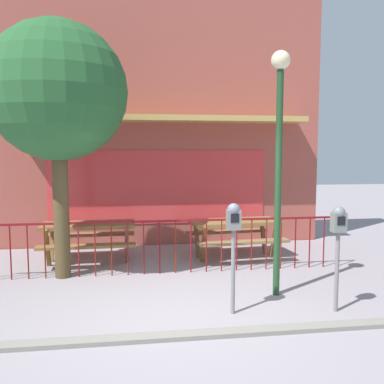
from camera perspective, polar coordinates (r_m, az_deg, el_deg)
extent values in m
plane|color=gray|center=(5.80, -1.63, -16.60)|extent=(40.00, 40.00, 0.00)
cube|color=brown|center=(10.16, -4.55, -6.82)|extent=(7.70, 0.54, 0.01)
cube|color=#A44C41|center=(9.94, -4.69, 10.03)|extent=(7.70, 0.50, 5.91)
cube|color=#D83838|center=(9.69, -4.52, 0.66)|extent=(5.01, 0.02, 1.70)
cube|color=tan|center=(9.31, -4.45, 9.96)|extent=(6.55, 0.76, 0.12)
cube|color=maroon|center=(7.44, -3.38, -3.97)|extent=(6.47, 0.04, 0.04)
cylinder|color=maroon|center=(7.79, -23.52, -7.56)|extent=(0.02, 0.02, 0.95)
cylinder|color=maroon|center=(7.72, -21.49, -7.60)|extent=(0.02, 0.02, 0.95)
cylinder|color=maroon|center=(7.66, -19.43, -7.63)|extent=(0.02, 0.02, 0.95)
cylinder|color=maroon|center=(7.61, -17.33, -7.65)|extent=(0.02, 0.02, 0.95)
cylinder|color=maroon|center=(7.57, -15.21, -7.67)|extent=(0.02, 0.02, 0.95)
cylinder|color=maroon|center=(7.54, -13.07, -7.67)|extent=(0.02, 0.02, 0.95)
cylinder|color=maroon|center=(7.52, -10.92, -7.66)|extent=(0.02, 0.02, 0.95)
cylinder|color=maroon|center=(7.51, -8.76, -7.64)|extent=(0.02, 0.02, 0.95)
cylinder|color=maroon|center=(7.51, -6.59, -7.60)|extent=(0.02, 0.02, 0.95)
cylinder|color=maroon|center=(7.53, -4.43, -7.56)|extent=(0.02, 0.02, 0.95)
cylinder|color=maroon|center=(7.55, -2.28, -7.51)|extent=(0.02, 0.02, 0.95)
cylinder|color=maroon|center=(7.58, -0.15, -7.45)|extent=(0.02, 0.02, 0.95)
cylinder|color=maroon|center=(7.62, 1.97, -7.37)|extent=(0.02, 0.02, 0.95)
cylinder|color=maroon|center=(7.68, 4.05, -7.29)|extent=(0.02, 0.02, 0.95)
cylinder|color=maroon|center=(7.74, 6.10, -7.20)|extent=(0.02, 0.02, 0.95)
cylinder|color=maroon|center=(7.81, 8.12, -7.11)|extent=(0.02, 0.02, 0.95)
cylinder|color=maroon|center=(7.89, 10.10, -7.01)|extent=(0.02, 0.02, 0.95)
cylinder|color=maroon|center=(7.98, 12.03, -6.90)|extent=(0.02, 0.02, 0.95)
cylinder|color=maroon|center=(8.08, 13.91, -6.78)|extent=(0.02, 0.02, 0.95)
cylinder|color=maroon|center=(8.19, 15.75, -6.67)|extent=(0.02, 0.02, 0.95)
cylinder|color=maroon|center=(8.31, 17.54, -6.54)|extent=(0.02, 0.02, 0.95)
cylinder|color=maroon|center=(8.43, 19.27, -6.42)|extent=(0.02, 0.02, 0.95)
cube|color=brown|center=(8.47, -13.95, -4.39)|extent=(1.82, 0.80, 0.07)
cube|color=brown|center=(7.99, -14.20, -7.19)|extent=(1.81, 0.30, 0.05)
cube|color=#885F3D|center=(9.07, -13.63, -5.65)|extent=(1.81, 0.30, 0.05)
cube|color=brown|center=(8.36, -19.12, -7.25)|extent=(0.08, 0.35, 0.78)
cube|color=brown|center=(8.90, -18.52, -6.45)|extent=(0.08, 0.35, 0.78)
cube|color=brown|center=(8.24, -8.87, -7.19)|extent=(0.08, 0.35, 0.78)
cube|color=brown|center=(8.79, -8.92, -6.38)|extent=(0.08, 0.35, 0.78)
cube|color=olive|center=(8.60, 5.91, -4.10)|extent=(1.86, 0.92, 0.07)
cube|color=olive|center=(8.15, 7.17, -6.81)|extent=(1.82, 0.42, 0.05)
cube|color=olive|center=(9.16, 4.75, -5.39)|extent=(1.82, 0.42, 0.05)
cube|color=brown|center=(8.19, 1.61, -7.20)|extent=(0.10, 0.35, 0.78)
cube|color=brown|center=(8.72, 0.66, -6.40)|extent=(0.10, 0.35, 0.78)
cube|color=brown|center=(8.68, 11.13, -6.57)|extent=(0.10, 0.35, 0.78)
cube|color=brown|center=(9.19, 9.68, -5.87)|extent=(0.10, 0.35, 0.78)
cylinder|color=gray|center=(5.73, 5.62, -10.78)|extent=(0.06, 0.06, 1.15)
cube|color=slate|center=(5.57, 5.69, -3.78)|extent=(0.18, 0.14, 0.27)
sphere|color=slate|center=(5.55, 5.71, -2.42)|extent=(0.17, 0.17, 0.17)
cube|color=black|center=(5.50, 5.88, -3.57)|extent=(0.11, 0.01, 0.12)
cylinder|color=gray|center=(6.11, 19.15, -10.26)|extent=(0.06, 0.06, 1.10)
cube|color=slate|center=(5.96, 19.37, -3.92)|extent=(0.18, 0.14, 0.26)
sphere|color=slate|center=(5.94, 19.41, -2.66)|extent=(0.17, 0.17, 0.17)
cube|color=black|center=(5.90, 19.71, -3.73)|extent=(0.11, 0.01, 0.12)
cylinder|color=#4F3F24|center=(7.51, -17.43, -1.67)|extent=(0.26, 0.26, 2.54)
sphere|color=#285B2E|center=(7.52, -17.88, 12.95)|extent=(2.33, 2.33, 2.33)
cylinder|color=#204324|center=(6.36, 11.67, 1.00)|extent=(0.10, 0.10, 3.38)
sphere|color=beige|center=(6.47, 12.01, 17.19)|extent=(0.28, 0.28, 0.28)
cube|color=gray|center=(5.22, -0.80, -19.23)|extent=(10.78, 0.20, 0.11)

